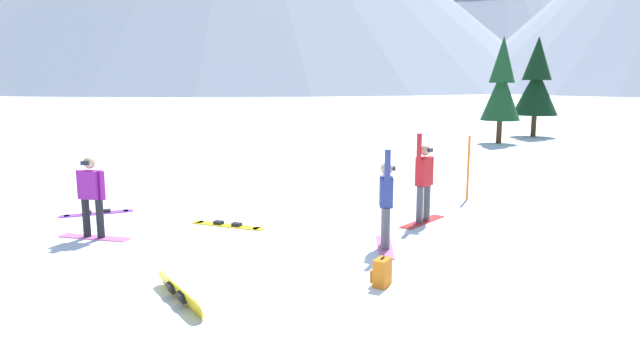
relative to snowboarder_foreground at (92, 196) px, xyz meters
name	(u,v)px	position (x,y,z in m)	size (l,w,h in m)	color
ground_plane	(231,270)	(3.57, -0.78, -0.88)	(800.00, 800.00, 0.00)	white
snowboarder_foreground	(92,196)	(0.00, 0.00, 0.00)	(1.53, 0.43, 1.67)	pink
snowboarder_midground	(386,202)	(5.73, 1.35, 0.02)	(0.70, 1.53, 1.93)	pink
snowboarder_background	(424,180)	(6.06, 3.59, 0.08)	(0.79, 1.54, 2.03)	red
loose_snowboard_far_spare	(179,293)	(3.55, -2.31, -0.74)	(1.46, 1.13, 0.27)	yellow
loose_snowboard_near_right	(228,225)	(2.08, 1.79, -0.86)	(1.80, 0.32, 0.09)	yellow
loose_snowboard_near_left	(97,213)	(-1.44, 1.72, -0.86)	(1.39, 1.35, 0.09)	#993FD8
backpack_orange	(382,273)	(6.16, -0.66, -0.67)	(0.30, 0.35, 0.47)	orange
trail_marker_pole	(468,168)	(6.75, 6.45, -0.02)	(0.06, 0.06, 1.72)	orange
pine_tree_leaning	(536,82)	(8.50, 25.27, 2.14)	(2.44, 2.44, 5.53)	#472D19
pine_tree_slender	(502,85)	(6.85, 21.05, 2.01)	(1.94, 1.94, 5.30)	#472D19
peak_central_summit	(490,7)	(-8.36, 232.81, 30.39)	(133.56, 133.56, 59.84)	#8C93A3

